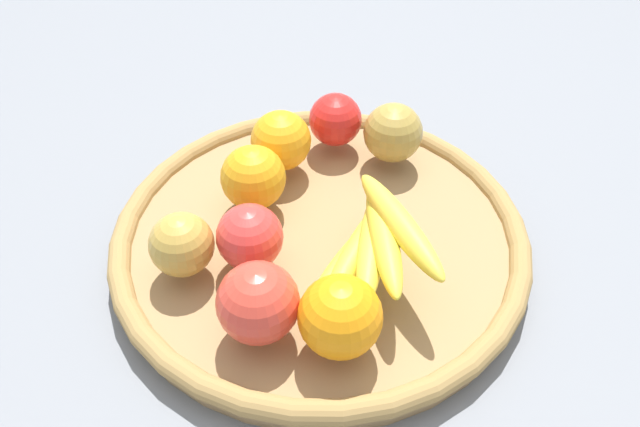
{
  "coord_description": "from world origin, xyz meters",
  "views": [
    {
      "loc": [
        -0.45,
        -0.25,
        0.54
      ],
      "look_at": [
        0.0,
        0.0,
        0.06
      ],
      "focal_mm": 36.69,
      "sensor_mm": 36.0,
      "label": 1
    }
  ],
  "objects_px": {
    "orange_0": "(340,317)",
    "apple_1": "(335,120)",
    "banana_bunch": "(373,242)",
    "apple_4": "(258,303)",
    "apple_0": "(250,237)",
    "apple_2": "(393,133)",
    "apple_3": "(182,245)",
    "orange_2": "(253,178)",
    "orange_1": "(281,141)"
  },
  "relations": [
    {
      "from": "orange_1",
      "to": "apple_0",
      "type": "bearing_deg",
      "value": -160.16
    },
    {
      "from": "apple_2",
      "to": "apple_3",
      "type": "bearing_deg",
      "value": 157.8
    },
    {
      "from": "orange_1",
      "to": "apple_0",
      "type": "height_order",
      "value": "orange_1"
    },
    {
      "from": "banana_bunch",
      "to": "apple_1",
      "type": "bearing_deg",
      "value": 37.56
    },
    {
      "from": "apple_2",
      "to": "orange_0",
      "type": "relative_size",
      "value": 0.93
    },
    {
      "from": "banana_bunch",
      "to": "apple_4",
      "type": "distance_m",
      "value": 0.13
    },
    {
      "from": "apple_4",
      "to": "apple_2",
      "type": "height_order",
      "value": "apple_4"
    },
    {
      "from": "orange_2",
      "to": "apple_1",
      "type": "xyz_separation_m",
      "value": [
        0.15,
        -0.03,
        -0.0
      ]
    },
    {
      "from": "orange_0",
      "to": "apple_2",
      "type": "bearing_deg",
      "value": 14.65
    },
    {
      "from": "orange_1",
      "to": "apple_4",
      "type": "xyz_separation_m",
      "value": [
        -0.22,
        -0.11,
        0.0
      ]
    },
    {
      "from": "orange_2",
      "to": "orange_0",
      "type": "bearing_deg",
      "value": -125.52
    },
    {
      "from": "apple_4",
      "to": "apple_1",
      "type": "distance_m",
      "value": 0.3
    },
    {
      "from": "orange_2",
      "to": "apple_0",
      "type": "distance_m",
      "value": 0.09
    },
    {
      "from": "banana_bunch",
      "to": "orange_2",
      "type": "bearing_deg",
      "value": 80.62
    },
    {
      "from": "banana_bunch",
      "to": "orange_2",
      "type": "xyz_separation_m",
      "value": [
        0.03,
        0.16,
        -0.0
      ]
    },
    {
      "from": "apple_1",
      "to": "apple_0",
      "type": "bearing_deg",
      "value": -174.96
    },
    {
      "from": "apple_2",
      "to": "orange_2",
      "type": "bearing_deg",
      "value": 146.48
    },
    {
      "from": "apple_3",
      "to": "apple_0",
      "type": "bearing_deg",
      "value": -53.21
    },
    {
      "from": "orange_2",
      "to": "apple_4",
      "type": "bearing_deg",
      "value": -145.27
    },
    {
      "from": "orange_2",
      "to": "apple_0",
      "type": "relative_size",
      "value": 1.07
    },
    {
      "from": "apple_0",
      "to": "apple_2",
      "type": "bearing_deg",
      "value": -13.62
    },
    {
      "from": "orange_1",
      "to": "apple_1",
      "type": "xyz_separation_m",
      "value": [
        0.07,
        -0.03,
        -0.0
      ]
    },
    {
      "from": "apple_3",
      "to": "apple_4",
      "type": "relative_size",
      "value": 0.85
    },
    {
      "from": "apple_1",
      "to": "apple_4",
      "type": "bearing_deg",
      "value": -165.63
    },
    {
      "from": "orange_2",
      "to": "apple_4",
      "type": "xyz_separation_m",
      "value": [
        -0.15,
        -0.1,
        0.0
      ]
    },
    {
      "from": "banana_bunch",
      "to": "orange_1",
      "type": "relative_size",
      "value": 2.26
    },
    {
      "from": "orange_2",
      "to": "orange_0",
      "type": "xyz_separation_m",
      "value": [
        -0.12,
        -0.17,
        0.0
      ]
    },
    {
      "from": "apple_4",
      "to": "apple_1",
      "type": "relative_size",
      "value": 1.18
    },
    {
      "from": "apple_0",
      "to": "orange_0",
      "type": "height_order",
      "value": "orange_0"
    },
    {
      "from": "banana_bunch",
      "to": "apple_3",
      "type": "relative_size",
      "value": 2.47
    },
    {
      "from": "orange_0",
      "to": "apple_1",
      "type": "height_order",
      "value": "orange_0"
    },
    {
      "from": "apple_3",
      "to": "orange_0",
      "type": "relative_size",
      "value": 0.86
    },
    {
      "from": "banana_bunch",
      "to": "apple_0",
      "type": "xyz_separation_m",
      "value": [
        -0.05,
        0.11,
        -0.0
      ]
    },
    {
      "from": "apple_3",
      "to": "apple_2",
      "type": "relative_size",
      "value": 0.92
    },
    {
      "from": "apple_3",
      "to": "apple_2",
      "type": "bearing_deg",
      "value": -22.2
    },
    {
      "from": "apple_2",
      "to": "apple_1",
      "type": "xyz_separation_m",
      "value": [
        -0.01,
        0.07,
        -0.0
      ]
    },
    {
      "from": "apple_3",
      "to": "apple_1",
      "type": "height_order",
      "value": "same"
    },
    {
      "from": "apple_0",
      "to": "banana_bunch",
      "type": "bearing_deg",
      "value": -66.4
    },
    {
      "from": "orange_2",
      "to": "apple_1",
      "type": "height_order",
      "value": "orange_2"
    },
    {
      "from": "apple_0",
      "to": "apple_4",
      "type": "height_order",
      "value": "apple_4"
    },
    {
      "from": "orange_2",
      "to": "apple_4",
      "type": "relative_size",
      "value": 0.94
    },
    {
      "from": "apple_1",
      "to": "orange_0",
      "type": "bearing_deg",
      "value": -151.44
    },
    {
      "from": "banana_bunch",
      "to": "orange_2",
      "type": "height_order",
      "value": "banana_bunch"
    },
    {
      "from": "banana_bunch",
      "to": "apple_4",
      "type": "relative_size",
      "value": 2.11
    },
    {
      "from": "apple_0",
      "to": "apple_3",
      "type": "bearing_deg",
      "value": 126.79
    },
    {
      "from": "apple_4",
      "to": "apple_2",
      "type": "xyz_separation_m",
      "value": [
        0.3,
        0.0,
        -0.0
      ]
    },
    {
      "from": "apple_3",
      "to": "apple_0",
      "type": "relative_size",
      "value": 0.96
    },
    {
      "from": "orange_1",
      "to": "apple_1",
      "type": "bearing_deg",
      "value": -25.57
    },
    {
      "from": "apple_4",
      "to": "orange_0",
      "type": "bearing_deg",
      "value": -73.04
    },
    {
      "from": "banana_bunch",
      "to": "apple_1",
      "type": "height_order",
      "value": "banana_bunch"
    }
  ]
}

